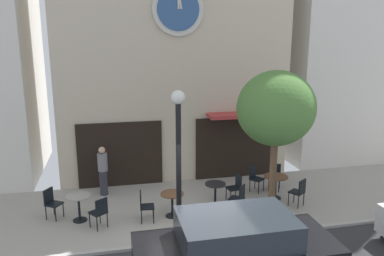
{
  "coord_description": "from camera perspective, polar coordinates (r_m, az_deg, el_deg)",
  "views": [
    {
      "loc": [
        -2.13,
        -8.78,
        5.2
      ],
      "look_at": [
        0.28,
        2.25,
        2.51
      ],
      "focal_mm": 36.19,
      "sensor_mm": 36.0,
      "label": 1
    }
  ],
  "objects": [
    {
      "name": "cafe_chair_by_entrance",
      "position": [
        13.5,
        9.26,
        -7.04
      ],
      "size": [
        0.56,
        0.56,
        0.9
      ],
      "color": "black",
      "rests_on": "ground_plane"
    },
    {
      "name": "cafe_chair_under_awning",
      "position": [
        12.62,
        15.51,
        -8.86
      ],
      "size": [
        0.55,
        0.55,
        0.9
      ],
      "color": "black",
      "rests_on": "ground_plane"
    },
    {
      "name": "street_lamp",
      "position": [
        10.12,
        -1.98,
        -5.19
      ],
      "size": [
        0.36,
        0.36,
        3.89
      ],
      "color": "black",
      "rests_on": "ground_plane"
    },
    {
      "name": "street_tree",
      "position": [
        10.81,
        12.3,
        2.73
      ],
      "size": [
        2.19,
        1.97,
        4.32
      ],
      "color": "brown",
      "rests_on": "ground_plane"
    },
    {
      "name": "clock_building",
      "position": [
        14.93,
        -3.13,
        17.05
      ],
      "size": [
        8.4,
        4.21,
        11.92
      ],
      "color": "beige",
      "rests_on": "ground_plane"
    },
    {
      "name": "cafe_chair_corner",
      "position": [
        13.78,
        12.1,
        -6.74
      ],
      "size": [
        0.54,
        0.54,
        0.9
      ],
      "color": "black",
      "rests_on": "ground_plane"
    },
    {
      "name": "cafe_chair_facing_street",
      "position": [
        11.32,
        -7.06,
        -11.1
      ],
      "size": [
        0.43,
        0.43,
        0.9
      ],
      "color": "black",
      "rests_on": "ground_plane"
    },
    {
      "name": "cafe_table_leftmost",
      "position": [
        11.55,
        -2.94,
        -10.59
      ],
      "size": [
        0.69,
        0.69,
        0.73
      ],
      "color": "black",
      "rests_on": "ground_plane"
    },
    {
      "name": "pedestrian_grey",
      "position": [
        13.25,
        -12.99,
        -6.09
      ],
      "size": [
        0.45,
        0.45,
        1.67
      ],
      "color": "#2D2D38",
      "rests_on": "ground_plane"
    },
    {
      "name": "cafe_chair_facing_wall",
      "position": [
        12.15,
        -20.0,
        -10.09
      ],
      "size": [
        0.55,
        0.55,
        0.9
      ],
      "color": "black",
      "rests_on": "ground_plane"
    },
    {
      "name": "cafe_chair_outer",
      "position": [
        11.15,
        -13.44,
        -11.76
      ],
      "size": [
        0.56,
        0.56,
        0.9
      ],
      "color": "black",
      "rests_on": "ground_plane"
    },
    {
      "name": "cafe_chair_curbside",
      "position": [
        11.8,
        6.92,
        -10.04
      ],
      "size": [
        0.56,
        0.56,
        0.9
      ],
      "color": "black",
      "rests_on": "ground_plane"
    },
    {
      "name": "cafe_table_center",
      "position": [
        11.73,
        -16.34,
        -10.6
      ],
      "size": [
        0.69,
        0.69,
        0.77
      ],
      "color": "black",
      "rests_on": "ground_plane"
    },
    {
      "name": "ground_plane",
      "position": [
        9.98,
        1.95,
        -18.18
      ],
      "size": [
        26.49,
        10.13,
        0.13
      ],
      "color": "#9E998E"
    },
    {
      "name": "cafe_table_rightmost",
      "position": [
        13.01,
        12.23,
        -7.77
      ],
      "size": [
        0.79,
        0.79,
        0.77
      ],
      "color": "black",
      "rests_on": "ground_plane"
    },
    {
      "name": "cafe_chair_mid_row",
      "position": [
        12.62,
        6.46,
        -8.42
      ],
      "size": [
        0.45,
        0.45,
        0.9
      ],
      "color": "black",
      "rests_on": "ground_plane"
    },
    {
      "name": "cafe_table_center_right",
      "position": [
        12.19,
        3.45,
        -9.25
      ],
      "size": [
        0.65,
        0.65,
        0.76
      ],
      "color": "black",
      "rests_on": "ground_plane"
    },
    {
      "name": "parked_car_black",
      "position": [
        8.67,
        6.45,
        -17.5
      ],
      "size": [
        4.31,
        2.03,
        1.55
      ],
      "color": "black",
      "rests_on": "ground_plane"
    }
  ]
}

